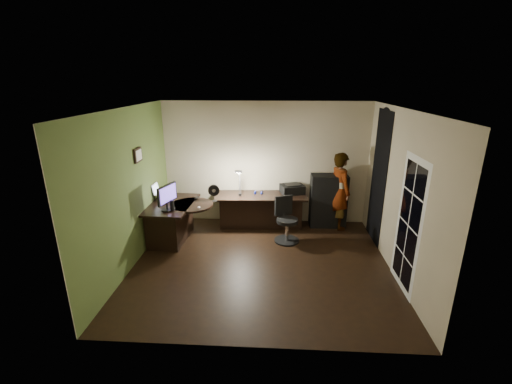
# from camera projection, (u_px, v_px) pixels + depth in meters

# --- Properties ---
(floor) EXTENTS (4.50, 4.00, 0.01)m
(floor) POSITION_uv_depth(u_px,v_px,m) (261.00, 264.00, 6.10)
(floor) COLOR black
(floor) RESTS_ON ground
(ceiling) EXTENTS (4.50, 4.00, 0.01)m
(ceiling) POSITION_uv_depth(u_px,v_px,m) (262.00, 108.00, 5.24)
(ceiling) COLOR silver
(ceiling) RESTS_ON floor
(wall_back) EXTENTS (4.50, 0.01, 2.70)m
(wall_back) POSITION_uv_depth(u_px,v_px,m) (265.00, 164.00, 7.57)
(wall_back) COLOR #BAAB8C
(wall_back) RESTS_ON floor
(wall_front) EXTENTS (4.50, 0.01, 2.70)m
(wall_front) POSITION_uv_depth(u_px,v_px,m) (254.00, 249.00, 3.77)
(wall_front) COLOR #BAAB8C
(wall_front) RESTS_ON floor
(wall_left) EXTENTS (0.01, 4.00, 2.70)m
(wall_left) POSITION_uv_depth(u_px,v_px,m) (129.00, 190.00, 5.80)
(wall_left) COLOR #BAAB8C
(wall_left) RESTS_ON floor
(wall_right) EXTENTS (0.01, 4.00, 2.70)m
(wall_right) POSITION_uv_depth(u_px,v_px,m) (400.00, 195.00, 5.55)
(wall_right) COLOR #BAAB8C
(wall_right) RESTS_ON floor
(green_wall_overlay) EXTENTS (0.00, 4.00, 2.70)m
(green_wall_overlay) POSITION_uv_depth(u_px,v_px,m) (130.00, 190.00, 5.80)
(green_wall_overlay) COLOR #4F652B
(green_wall_overlay) RESTS_ON floor
(arched_doorway) EXTENTS (0.01, 0.90, 2.60)m
(arched_doorway) POSITION_uv_depth(u_px,v_px,m) (379.00, 178.00, 6.65)
(arched_doorway) COLOR black
(arched_doorway) RESTS_ON floor
(french_door) EXTENTS (0.02, 0.92, 2.10)m
(french_door) POSITION_uv_depth(u_px,v_px,m) (409.00, 225.00, 5.12)
(french_door) COLOR white
(french_door) RESTS_ON floor
(framed_picture) EXTENTS (0.04, 0.30, 0.25)m
(framed_picture) POSITION_uv_depth(u_px,v_px,m) (138.00, 155.00, 6.06)
(framed_picture) COLOR black
(framed_picture) RESTS_ON wall_left
(desk_left) EXTENTS (0.90, 1.39, 0.78)m
(desk_left) POSITION_uv_depth(u_px,v_px,m) (173.00, 222.00, 6.91)
(desk_left) COLOR black
(desk_left) RESTS_ON floor
(desk_right) EXTENTS (2.01, 0.79, 0.74)m
(desk_right) POSITION_uv_depth(u_px,v_px,m) (261.00, 211.00, 7.53)
(desk_right) COLOR black
(desk_right) RESTS_ON floor
(cabinet) EXTENTS (0.79, 0.41, 1.17)m
(cabinet) POSITION_uv_depth(u_px,v_px,m) (328.00, 201.00, 7.52)
(cabinet) COLOR black
(cabinet) RESTS_ON floor
(laptop_stand) EXTENTS (0.28, 0.25, 0.10)m
(laptop_stand) POSITION_uv_depth(u_px,v_px,m) (164.00, 197.00, 6.99)
(laptop_stand) COLOR silver
(laptop_stand) RESTS_ON desk_left
(laptop) EXTENTS (0.33, 0.31, 0.22)m
(laptop) POSITION_uv_depth(u_px,v_px,m) (163.00, 189.00, 6.94)
(laptop) COLOR silver
(laptop) RESTS_ON laptop_stand
(monitor) EXTENTS (0.28, 0.55, 0.36)m
(monitor) POSITION_uv_depth(u_px,v_px,m) (167.00, 201.00, 6.37)
(monitor) COLOR black
(monitor) RESTS_ON desk_left
(mouse) EXTENTS (0.07, 0.09, 0.03)m
(mouse) POSITION_uv_depth(u_px,v_px,m) (199.00, 207.00, 6.51)
(mouse) COLOR silver
(mouse) RESTS_ON desk_left
(phone) EXTENTS (0.07, 0.14, 0.01)m
(phone) POSITION_uv_depth(u_px,v_px,m) (197.00, 198.00, 7.07)
(phone) COLOR black
(phone) RESTS_ON desk_left
(pen) EXTENTS (0.01, 0.13, 0.01)m
(pen) POSITION_uv_depth(u_px,v_px,m) (200.00, 209.00, 6.44)
(pen) COLOR black
(pen) RESTS_ON desk_left
(speaker) EXTENTS (0.10, 0.10, 0.20)m
(speaker) POSITION_uv_depth(u_px,v_px,m) (172.00, 205.00, 6.37)
(speaker) COLOR black
(speaker) RESTS_ON desk_left
(notepad) EXTENTS (0.20, 0.24, 0.01)m
(notepad) POSITION_uv_depth(u_px,v_px,m) (169.00, 209.00, 6.44)
(notepad) COLOR silver
(notepad) RESTS_ON desk_left
(desk_fan) EXTENTS (0.25, 0.16, 0.36)m
(desk_fan) POSITION_uv_depth(u_px,v_px,m) (214.00, 193.00, 6.98)
(desk_fan) COLOR black
(desk_fan) RESTS_ON desk_right
(headphones) EXTENTS (0.20, 0.13, 0.09)m
(headphones) POSITION_uv_depth(u_px,v_px,m) (258.00, 192.00, 7.47)
(headphones) COLOR #0C1890
(headphones) RESTS_ON desk_right
(printer) EXTENTS (0.58, 0.50, 0.22)m
(printer) POSITION_uv_depth(u_px,v_px,m) (292.00, 189.00, 7.50)
(printer) COLOR black
(printer) RESTS_ON desk_right
(desk_lamp) EXTENTS (0.24, 0.33, 0.66)m
(desk_lamp) POSITION_uv_depth(u_px,v_px,m) (240.00, 181.00, 7.25)
(desk_lamp) COLOR black
(desk_lamp) RESTS_ON desk_right
(office_chair) EXTENTS (0.66, 0.66, 0.91)m
(office_chair) POSITION_uv_depth(u_px,v_px,m) (287.00, 220.00, 6.81)
(office_chair) COLOR black
(office_chair) RESTS_ON floor
(person) EXTENTS (0.60, 0.71, 1.69)m
(person) POSITION_uv_depth(u_px,v_px,m) (340.00, 191.00, 7.34)
(person) COLOR #D8A88C
(person) RESTS_ON floor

